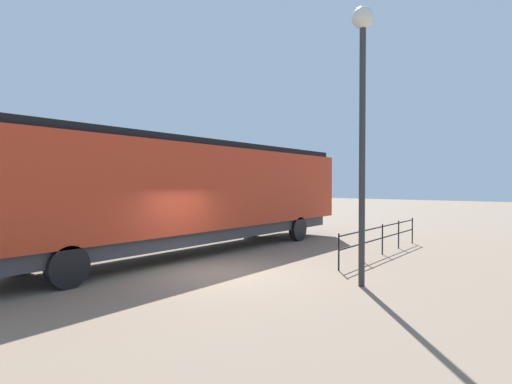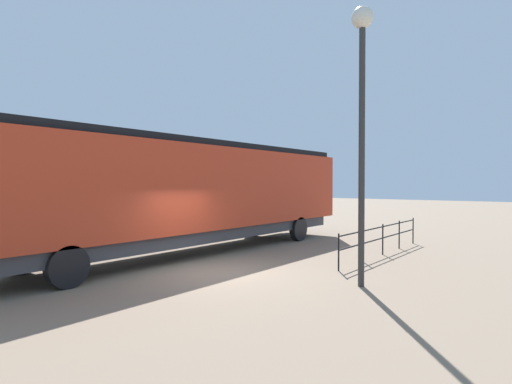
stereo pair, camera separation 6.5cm
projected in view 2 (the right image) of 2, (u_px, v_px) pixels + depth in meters
ground_plane at (215, 273)px, 12.37m from camera, size 120.00×120.00×0.00m
locomotive at (202, 191)px, 16.17m from camera, size 2.95×17.29×4.25m
lamp_post at (362, 86)px, 10.64m from camera, size 0.56×0.56×7.18m
platform_fence at (383, 235)px, 15.51m from camera, size 0.05×7.32×1.14m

